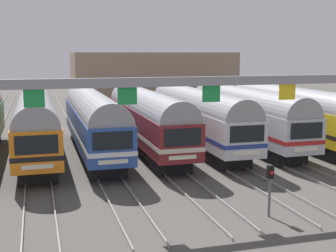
% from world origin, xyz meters
% --- Properties ---
extents(ground_plane, '(160.00, 160.00, 0.00)m').
position_xyz_m(ground_plane, '(0.00, 0.00, 0.00)').
color(ground_plane, '#4C4944').
extents(track_bed, '(26.35, 70.00, 0.15)m').
position_xyz_m(track_bed, '(0.00, 17.00, 0.07)').
color(track_bed, gray).
rests_on(track_bed, ground).
extents(commuter_train_orange, '(2.88, 18.06, 5.05)m').
position_xyz_m(commuter_train_orange, '(-8.28, -0.00, 2.69)').
color(commuter_train_orange, orange).
rests_on(commuter_train_orange, ground).
extents(commuter_train_blue, '(2.88, 18.06, 4.77)m').
position_xyz_m(commuter_train_blue, '(-4.14, -0.01, 2.69)').
color(commuter_train_blue, '#284C9E').
rests_on(commuter_train_blue, ground).
extents(commuter_train_maroon, '(2.88, 18.06, 4.77)m').
position_xyz_m(commuter_train_maroon, '(0.00, -0.01, 2.69)').
color(commuter_train_maroon, maroon).
rests_on(commuter_train_maroon, ground).
extents(commuter_train_silver, '(2.88, 18.06, 4.77)m').
position_xyz_m(commuter_train_silver, '(4.14, -0.01, 2.69)').
color(commuter_train_silver, silver).
rests_on(commuter_train_silver, ground).
extents(commuter_train_stainless, '(2.88, 18.06, 5.05)m').
position_xyz_m(commuter_train_stainless, '(8.28, -0.00, 2.69)').
color(commuter_train_stainless, '#B2B5BA').
rests_on(commuter_train_stainless, ground).
extents(commuter_train_yellow, '(2.88, 18.06, 4.77)m').
position_xyz_m(commuter_train_yellow, '(12.42, -0.01, 2.69)').
color(commuter_train_yellow, gold).
rests_on(commuter_train_yellow, ground).
extents(catenary_gantry, '(30.09, 0.44, 6.97)m').
position_xyz_m(catenary_gantry, '(0.00, -13.50, 5.44)').
color(catenary_gantry, gray).
rests_on(catenary_gantry, ground).
extents(yard_signal_mast, '(0.28, 0.35, 2.50)m').
position_xyz_m(yard_signal_mast, '(2.07, -15.83, 1.76)').
color(yard_signal_mast, '#59595E').
rests_on(yard_signal_mast, ground).
extents(maintenance_building, '(26.69, 10.00, 7.63)m').
position_xyz_m(maintenance_building, '(10.97, 41.14, 3.82)').
color(maintenance_building, gray).
rests_on(maintenance_building, ground).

